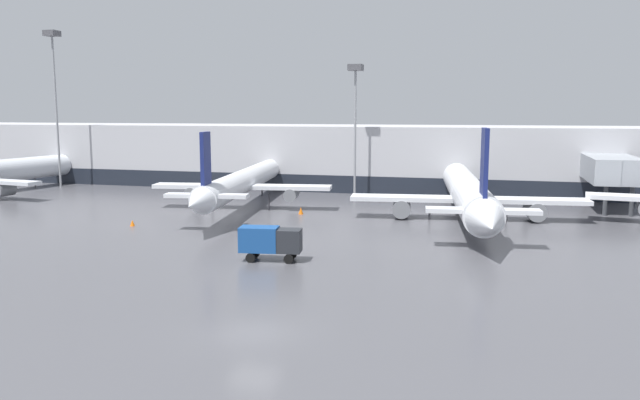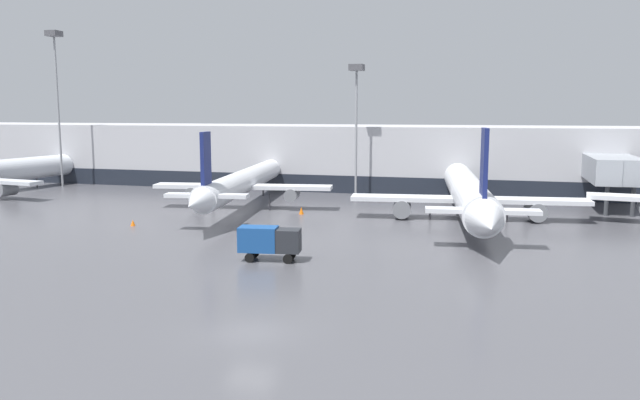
# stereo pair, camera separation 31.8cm
# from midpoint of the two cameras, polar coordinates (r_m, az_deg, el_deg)

# --- Properties ---
(ground_plane) EXTENTS (320.00, 320.00, 0.00)m
(ground_plane) POSITION_cam_midpoint_polar(r_m,az_deg,el_deg) (32.28, -6.40, -12.01)
(ground_plane) COLOR #4C4C51
(terminal_building) EXTENTS (160.00, 27.24, 9.00)m
(terminal_building) POSITION_cam_midpoint_polar(r_m,az_deg,el_deg) (90.96, 8.13, 3.89)
(terminal_building) COLOR #B2B2B7
(terminal_building) RESTS_ON ground_plane
(parked_jet_1) EXTENTS (20.59, 38.26, 9.23)m
(parked_jet_1) POSITION_cam_midpoint_polar(r_m,az_deg,el_deg) (71.70, -7.28, 1.62)
(parked_jet_1) COLOR silver
(parked_jet_1) RESTS_ON ground_plane
(parked_jet_4) EXTENTS (24.14, 40.72, 9.77)m
(parked_jet_4) POSITION_cam_midpoint_polar(r_m,az_deg,el_deg) (65.77, 13.21, 0.59)
(parked_jet_4) COLOR silver
(parked_jet_4) RESTS_ON ground_plane
(service_truck_2) EXTENTS (4.76, 2.23, 2.56)m
(service_truck_2) POSITION_cam_midpoint_polar(r_m,az_deg,el_deg) (46.66, -4.82, -3.69)
(service_truck_2) COLOR #19478C
(service_truck_2) RESTS_ON ground_plane
(traffic_cone_1) EXTENTS (0.47, 0.47, 0.60)m
(traffic_cone_1) POSITION_cam_midpoint_polar(r_m,az_deg,el_deg) (63.45, -16.92, -2.02)
(traffic_cone_1) COLOR orange
(traffic_cone_1) RESTS_ON ground_plane
(traffic_cone_2) EXTENTS (0.52, 0.52, 0.77)m
(traffic_cone_2) POSITION_cam_midpoint_polar(r_m,az_deg,el_deg) (67.69, -1.90, -0.98)
(traffic_cone_2) COLOR orange
(traffic_cone_2) RESTS_ON ground_plane
(apron_light_mast_0) EXTENTS (1.80, 1.80, 17.02)m
(apron_light_mast_0) POSITION_cam_midpoint_polar(r_m,az_deg,el_deg) (81.43, 3.14, 9.85)
(apron_light_mast_0) COLOR gray
(apron_light_mast_0) RESTS_ON ground_plane
(apron_light_mast_3) EXTENTS (1.80, 1.80, 22.47)m
(apron_light_mast_3) POSITION_cam_midpoint_polar(r_m,az_deg,el_deg) (99.06, -23.24, 11.04)
(apron_light_mast_3) COLOR gray
(apron_light_mast_3) RESTS_ON ground_plane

